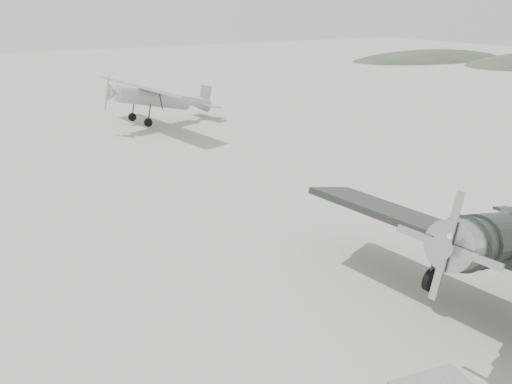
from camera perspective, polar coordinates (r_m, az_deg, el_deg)
ground at (r=16.38m, az=9.09°, el=-6.66°), size 160.00×160.00×0.00m
hill_northeast at (r=78.76m, az=19.21°, el=14.22°), size 32.00×16.00×5.20m
highwing_monoplane at (r=33.50m, az=-11.17°, el=10.83°), size 7.71×10.82×3.05m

